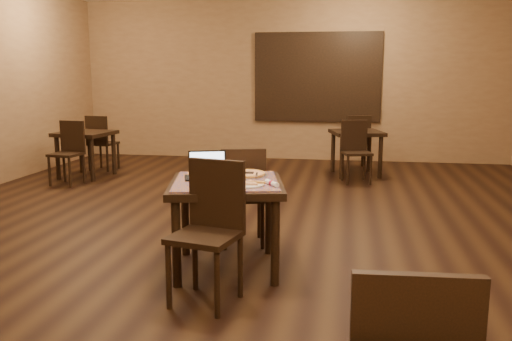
% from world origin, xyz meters
% --- Properties ---
extents(ground, '(10.00, 10.00, 0.00)m').
position_xyz_m(ground, '(0.00, 0.00, 0.00)').
color(ground, black).
rests_on(ground, ground).
extents(wall_back, '(8.00, 0.02, 3.00)m').
position_xyz_m(wall_back, '(0.00, 5.00, 1.50)').
color(wall_back, '#95714C').
rests_on(wall_back, ground).
extents(mural, '(2.34, 0.05, 1.64)m').
position_xyz_m(mural, '(0.50, 4.96, 1.55)').
color(mural, '#286495').
rests_on(mural, wall_back).
extents(tiled_table, '(1.09, 1.09, 0.76)m').
position_xyz_m(tiled_table, '(0.10, -0.98, 0.66)').
color(tiled_table, black).
rests_on(tiled_table, ground).
extents(chair_main_near, '(0.53, 0.53, 1.02)m').
position_xyz_m(chair_main_near, '(0.12, -1.59, 0.58)').
color(chair_main_near, black).
rests_on(chair_main_near, ground).
extents(chair_main_far, '(0.50, 0.50, 0.95)m').
position_xyz_m(chair_main_far, '(0.12, -0.36, 0.54)').
color(chair_main_far, black).
rests_on(chair_main_far, ground).
extents(laptop, '(0.38, 0.34, 0.22)m').
position_xyz_m(laptop, '(-0.10, -0.88, 0.82)').
color(laptop, black).
rests_on(laptop, tiled_table).
extents(plate, '(0.25, 0.25, 0.01)m').
position_xyz_m(plate, '(0.32, -1.16, 0.77)').
color(plate, white).
rests_on(plate, tiled_table).
extents(pizza_slice, '(0.19, 0.19, 0.02)m').
position_xyz_m(pizza_slice, '(0.32, -1.16, 0.79)').
color(pizza_slice, beige).
rests_on(pizza_slice, plate).
extents(pizza_pan, '(0.37, 0.37, 0.01)m').
position_xyz_m(pizza_pan, '(0.22, -0.74, 0.77)').
color(pizza_pan, silver).
rests_on(pizza_pan, tiled_table).
extents(pizza_whole, '(0.34, 0.34, 0.02)m').
position_xyz_m(pizza_whole, '(0.22, -0.74, 0.78)').
color(pizza_whole, beige).
rests_on(pizza_whole, pizza_pan).
extents(spatula, '(0.13, 0.26, 0.01)m').
position_xyz_m(spatula, '(0.24, -0.76, 0.79)').
color(spatula, silver).
rests_on(spatula, pizza_whole).
extents(napkin_roll, '(0.13, 0.17, 0.04)m').
position_xyz_m(napkin_roll, '(0.50, -1.12, 0.78)').
color(napkin_roll, white).
rests_on(napkin_roll, tiled_table).
extents(other_table_a, '(0.93, 0.93, 0.72)m').
position_xyz_m(other_table_a, '(1.23, 3.52, 0.60)').
color(other_table_a, black).
rests_on(other_table_a, ground).
extents(other_table_a_chair_near, '(0.49, 0.49, 0.93)m').
position_xyz_m(other_table_a_chair_near, '(1.21, 2.98, 0.52)').
color(other_table_a_chair_near, black).
rests_on(other_table_a_chair_near, ground).
extents(other_table_a_chair_far, '(0.49, 0.49, 0.93)m').
position_xyz_m(other_table_a_chair_far, '(1.25, 4.06, 0.52)').
color(other_table_a_chair_far, black).
rests_on(other_table_a_chair_far, ground).
extents(other_table_b, '(0.86, 0.86, 0.72)m').
position_xyz_m(other_table_b, '(-3.00, 2.67, 0.60)').
color(other_table_b, black).
rests_on(other_table_b, ground).
extents(other_table_b_chair_near, '(0.45, 0.45, 0.93)m').
position_xyz_m(other_table_b_chair_near, '(-2.99, 2.13, 0.53)').
color(other_table_b_chair_near, black).
rests_on(other_table_b_chair_near, ground).
extents(other_table_b_chair_far, '(0.45, 0.45, 0.93)m').
position_xyz_m(other_table_b_chair_far, '(-3.01, 3.21, 0.53)').
color(other_table_b_chair_far, black).
rests_on(other_table_b_chair_far, ground).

